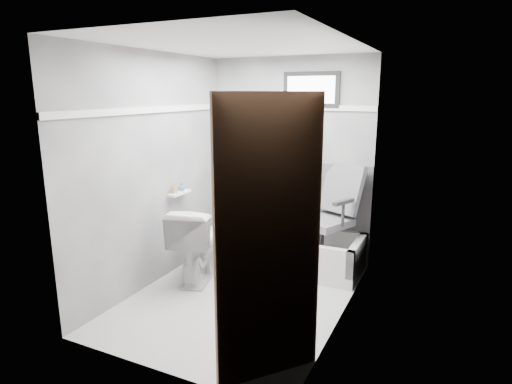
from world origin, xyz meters
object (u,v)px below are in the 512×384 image
Objects in this scene: bathtub at (295,250)px; toilet at (198,243)px; door at (288,265)px; soap_bottle_b at (182,187)px; office_chair at (323,214)px; soap_bottle_a at (174,189)px.

toilet reaches higher than bathtub.
toilet is at bearing -139.26° from bathtub.
soap_bottle_b is at bearing 139.03° from door.
bathtub is at bearing 24.88° from soap_bottle_b.
office_chair is at bearing 21.37° from soap_bottle_b.
office_chair is at bearing -159.96° from toilet.
toilet is at bearing -30.65° from soap_bottle_b.
office_chair is 1.60m from soap_bottle_b.
office_chair reaches higher than soap_bottle_a.
bathtub is 1.55m from soap_bottle_a.
office_chair reaches higher than bathtub.
soap_bottle_b is (-1.17, -0.54, 0.75)m from bathtub.
bathtub is 1.14m from toilet.
door is (0.45, -2.24, 0.33)m from office_chair.
bathtub is 1.49m from soap_bottle_b.
soap_bottle_a reaches higher than bathtub.
office_chair is at bearing 101.37° from door.
soap_bottle_a is at bearing -149.74° from bathtub.
toilet is 0.65m from soap_bottle_a.
toilet is 2.26m from door.
bathtub is 1.36× the size of office_chair.
office_chair is (0.30, 0.03, 0.46)m from bathtub.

